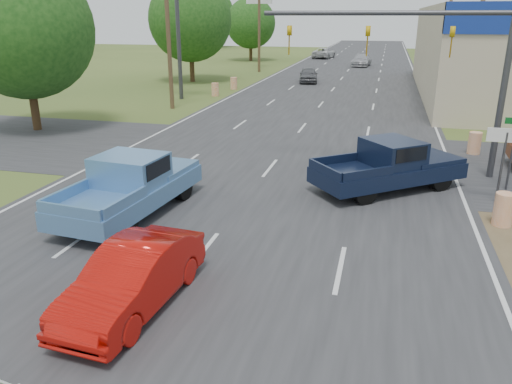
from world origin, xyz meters
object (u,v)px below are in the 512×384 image
(blue_pickup, at_px, (132,184))
(distant_car_grey, at_px, (308,75))
(distant_car_white, at_px, (324,53))
(navy_pickup, at_px, (392,165))
(distant_car_silver, at_px, (362,60))
(red_convertible, at_px, (133,278))

(blue_pickup, relative_size, distant_car_grey, 1.44)
(distant_car_grey, relative_size, distant_car_white, 0.76)
(distant_car_white, bearing_deg, navy_pickup, 107.70)
(distant_car_silver, bearing_deg, navy_pickup, -80.65)
(blue_pickup, xyz_separation_m, navy_pickup, (7.86, 4.35, -0.03))
(blue_pickup, xyz_separation_m, distant_car_grey, (0.35, 33.85, -0.26))
(red_convertible, relative_size, distant_car_grey, 1.03)
(navy_pickup, xyz_separation_m, distant_car_grey, (-7.51, 29.50, -0.22))
(navy_pickup, bearing_deg, blue_pickup, -100.23)
(distant_car_grey, height_order, distant_car_silver, distant_car_silver)
(distant_car_grey, bearing_deg, distant_car_white, 85.83)
(distant_car_silver, bearing_deg, blue_pickup, -89.78)
(blue_pickup, bearing_deg, distant_car_grey, 94.96)
(distant_car_grey, height_order, distant_car_white, distant_car_white)
(blue_pickup, height_order, distant_car_grey, blue_pickup)
(distant_car_grey, xyz_separation_m, distant_car_silver, (3.92, 17.47, 0.03))
(navy_pickup, bearing_deg, distant_car_white, 150.21)
(distant_car_white, bearing_deg, blue_pickup, 99.91)
(blue_pickup, xyz_separation_m, distant_car_white, (-1.76, 62.46, -0.21))
(blue_pickup, height_order, navy_pickup, blue_pickup)
(red_convertible, height_order, distant_car_grey, distant_car_grey)
(navy_pickup, xyz_separation_m, distant_car_white, (-9.62, 58.11, -0.18))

